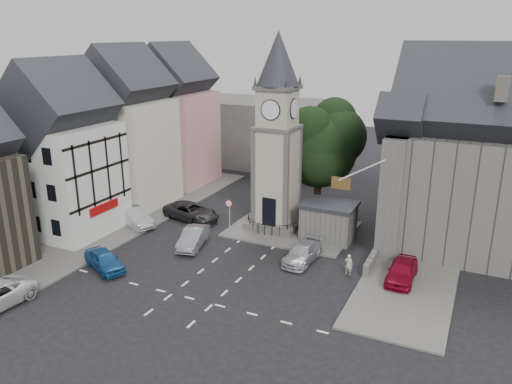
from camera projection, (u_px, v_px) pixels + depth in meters
The scene contains 23 objects.
ground at pixel (233, 264), 36.19m from camera, with size 120.00×120.00×0.00m, color black.
pavement_west at pixel (144, 212), 46.43m from camera, with size 6.00×30.00×0.14m, color #595651.
pavement_east at pixel (420, 251), 38.18m from camera, with size 6.00×26.00×0.14m, color #595651.
central_island at pixel (292, 229), 42.45m from camera, with size 10.00×8.00×0.16m, color #595651.
road_markings at pixel (192, 299), 31.45m from camera, with size 20.00×8.00×0.01m, color silver.
clock_tower at pixel (277, 134), 40.61m from camera, with size 4.86×4.86×16.25m.
stone_shelter at pixel (329, 221), 40.23m from camera, with size 4.30×3.30×3.08m.
town_tree at pixel (320, 139), 44.46m from camera, with size 7.20×7.20×10.80m.
warning_sign_post at pixel (229, 209), 41.56m from camera, with size 0.70×0.19×2.85m.
terrace_pink at pixel (175, 124), 54.28m from camera, with size 8.10×7.60×12.80m.
terrace_cream at pixel (127, 137), 47.39m from camera, with size 8.10×7.60×12.80m.
terrace_tudor at pixel (64, 159), 40.62m from camera, with size 8.10×7.60×12.00m.
backdrop_west at pixel (252, 131), 63.98m from camera, with size 20.00×10.00×8.00m, color #4C4944.
east_building at pixel (484, 169), 37.42m from camera, with size 14.40×11.40×12.60m.
east_boundary_wall at pixel (389, 232), 40.93m from camera, with size 0.40×16.00×0.90m, color #615E59.
flagpole at pixel (361, 170), 34.26m from camera, with size 3.68×0.10×2.74m.
car_west_blue at pixel (104, 260), 35.20m from camera, with size 1.66×4.12×1.40m, color #194E8E.
car_west_silver at pixel (134, 217), 43.26m from camera, with size 1.62×4.66×1.53m, color #A7A8AF.
car_west_grey at pixel (191, 212), 44.62m from camera, with size 2.51×5.44×1.51m, color #29282B.
car_island_silver at pixel (193, 238), 39.02m from camera, with size 1.54×4.41×1.45m, color gray.
car_island_east at pixel (302, 253), 36.47m from camera, with size 1.82×4.47×1.30m, color #B5B7BE.
car_east_red at pixel (402, 271), 33.54m from camera, with size 1.76×4.36×1.49m, color maroon.
pedestrian at pixel (349, 264), 34.43m from camera, with size 0.55×0.36×1.52m, color beige.
Camera 1 is at (15.57, -29.02, 15.99)m, focal length 35.00 mm.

